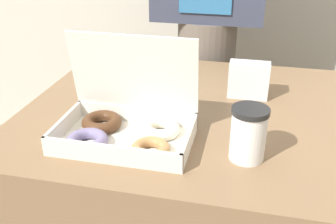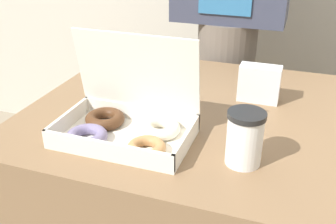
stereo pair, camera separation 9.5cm
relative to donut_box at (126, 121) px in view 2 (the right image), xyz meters
name	(u,v)px [view 2 (the right image)]	position (x,y,z in m)	size (l,w,h in m)	color
table	(209,215)	(0.18, 0.21, -0.42)	(1.05, 0.83, 0.76)	brown
donut_box	(126,121)	(0.00, 0.00, 0.00)	(0.33, 0.21, 0.25)	white
coffee_cup	(245,138)	(0.30, -0.02, 0.02)	(0.08, 0.08, 0.13)	white
napkin_holder	(259,84)	(0.28, 0.32, 0.01)	(0.12, 0.05, 0.11)	silver
person_customer	(229,13)	(0.09, 0.79, 0.11)	(0.44, 0.24, 1.67)	#665B51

